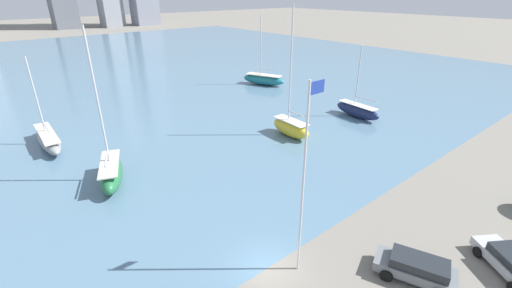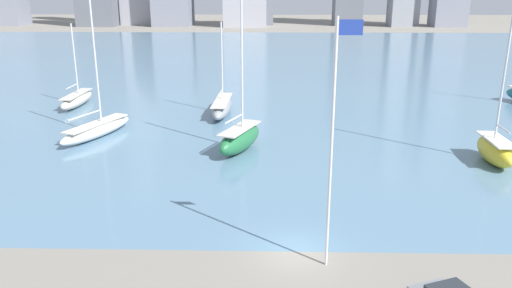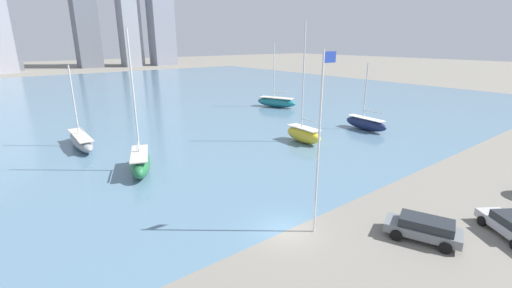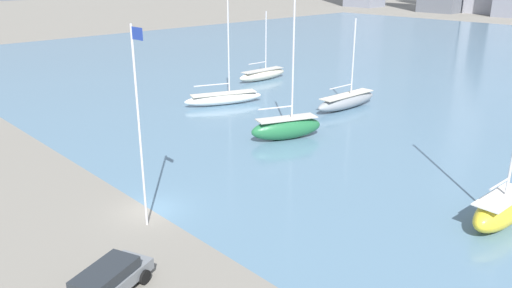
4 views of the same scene
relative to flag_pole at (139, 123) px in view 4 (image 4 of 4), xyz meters
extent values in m
plane|color=gray|center=(-1.61, 1.29, -6.83)|extent=(500.00, 500.00, 0.00)
cylinder|color=silver|center=(-0.05, 0.00, -0.50)|extent=(0.14, 0.14, 12.67)
cube|color=#1E3899|center=(0.57, 0.00, 5.34)|extent=(1.10, 0.03, 0.70)
ellipsoid|color=#236B3D|center=(-5.62, 18.96, -5.77)|extent=(4.53, 7.47, 2.12)
cube|color=#BCB7AD|center=(-5.62, 18.96, -4.76)|extent=(3.71, 6.12, 0.10)
cube|color=#2D2D33|center=(-5.62, 18.96, -6.35)|extent=(0.62, 1.27, 0.96)
cylinder|color=silver|center=(-5.42, 19.47, 1.38)|extent=(0.18, 0.18, 12.16)
cylinder|color=silver|center=(-6.06, 17.85, -3.61)|extent=(1.41, 3.29, 0.14)
ellipsoid|color=yellow|center=(15.56, 16.24, -5.79)|extent=(2.26, 6.10, 2.07)
cube|color=silver|center=(15.56, 16.24, -4.81)|extent=(1.85, 5.00, 0.10)
cube|color=#2D2D33|center=(15.56, 16.24, -6.36)|extent=(0.20, 1.09, 0.93)
cylinder|color=silver|center=(15.53, 15.42, -3.66)|extent=(0.24, 2.56, 0.14)
ellipsoid|color=gray|center=(-8.42, 32.22, -5.98)|extent=(2.20, 9.95, 1.69)
cube|color=beige|center=(-8.42, 32.22, -5.19)|extent=(1.80, 8.16, 0.10)
cube|color=#2D2D33|center=(-8.42, 32.22, -6.45)|extent=(0.20, 1.79, 0.76)
cylinder|color=silver|center=(-8.40, 32.96, -0.83)|extent=(0.18, 0.18, 8.62)
cylinder|color=silver|center=(-8.45, 31.00, -4.04)|extent=(0.24, 3.92, 0.14)
ellipsoid|color=white|center=(-19.72, 22.88, -6.12)|extent=(5.22, 9.77, 1.42)
cube|color=beige|center=(-19.72, 22.88, -5.45)|extent=(4.28, 8.01, 0.10)
cube|color=#2D2D33|center=(-19.72, 22.88, -6.51)|extent=(0.78, 1.70, 0.64)
cylinder|color=silver|center=(-19.46, 23.56, 1.71)|extent=(0.18, 0.18, 14.23)
cylinder|color=silver|center=(-20.25, 21.51, -4.30)|extent=(1.71, 4.15, 0.14)
ellipsoid|color=beige|center=(-26.56, 36.03, -6.06)|extent=(1.97, 8.78, 1.53)
cube|color=#BCB7AD|center=(-26.56, 36.03, -5.35)|extent=(1.62, 7.20, 0.10)
cube|color=#2D2D33|center=(-26.56, 36.03, -6.48)|extent=(0.19, 1.58, 0.69)
cylinder|color=silver|center=(-26.55, 36.69, -1.14)|extent=(0.18, 0.18, 8.31)
cylinder|color=silver|center=(-26.58, 35.01, -4.20)|extent=(0.21, 3.36, 0.14)
cube|color=slate|center=(5.02, -5.28, -6.13)|extent=(3.63, 5.21, 0.62)
cube|color=#23282D|center=(5.09, -5.46, -5.52)|extent=(2.88, 3.78, 0.60)
cylinder|color=black|center=(3.52, -4.27, -6.44)|extent=(0.55, 0.82, 0.77)
cylinder|color=black|center=(5.41, -3.52, -6.44)|extent=(0.55, 0.82, 0.77)
camera|label=1|loc=(-13.19, -11.45, 10.04)|focal=24.00mm
camera|label=2|loc=(-3.14, -23.14, 7.06)|focal=35.00mm
camera|label=3|loc=(-16.77, -14.47, 6.36)|focal=24.00mm
camera|label=4|loc=(25.56, -14.53, 8.77)|focal=35.00mm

